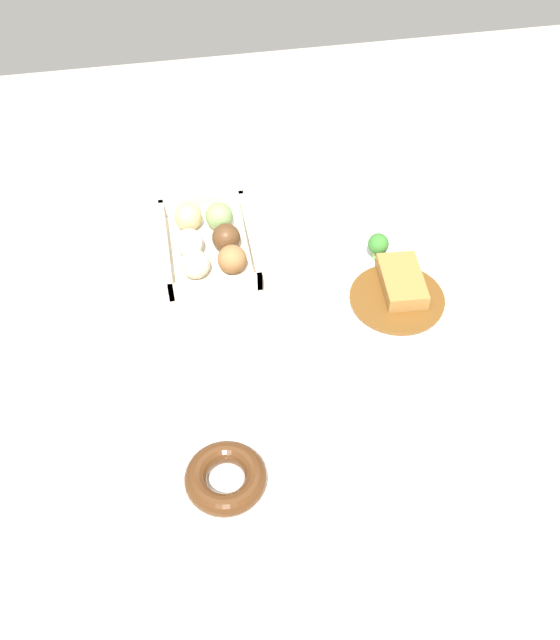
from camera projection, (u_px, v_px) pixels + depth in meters
ground_plane at (355, 322)px, 1.09m from camera, size 1.60×1.60×0.00m
curry_plate at (398, 287)px, 1.12m from camera, size 0.23×0.23×0.06m
donut_box at (209, 244)px, 1.17m from camera, size 0.20×0.14×0.06m
chocolate_ring_donut at (226, 479)px, 0.90m from camera, size 0.14×0.14×0.03m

